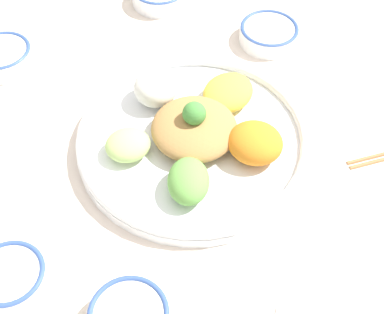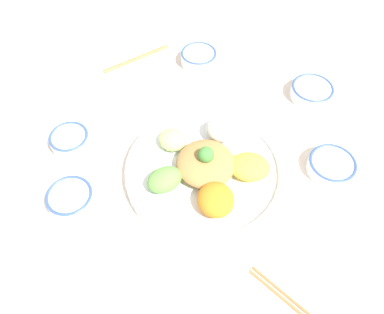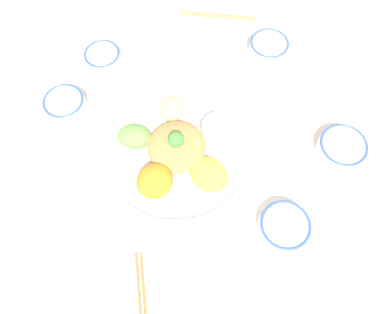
{
  "view_description": "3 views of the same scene",
  "coord_description": "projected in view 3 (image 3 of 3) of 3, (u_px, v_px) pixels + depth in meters",
  "views": [
    {
      "loc": [
        0.57,
        0.04,
        0.69
      ],
      "look_at": [
        0.06,
        0.0,
        0.03
      ],
      "focal_mm": 50.0,
      "sensor_mm": 36.0,
      "label": 1
    },
    {
      "loc": [
        0.26,
        0.43,
        0.76
      ],
      "look_at": [
        0.03,
        -0.04,
        0.03
      ],
      "focal_mm": 35.0,
      "sensor_mm": 36.0,
      "label": 2
    },
    {
      "loc": [
        -0.12,
        0.38,
        0.83
      ],
      "look_at": [
        -0.03,
        0.02,
        0.05
      ],
      "focal_mm": 35.0,
      "sensor_mm": 36.0,
      "label": 3
    }
  ],
  "objects": [
    {
      "name": "ground_plane",
      "position": [
        182.0,
        155.0,
        0.92
      ],
      "size": [
        2.4,
        2.4,
        0.0
      ],
      "primitive_type": "plane",
      "color": "silver"
    },
    {
      "name": "serving_spoon_main",
      "position": [
        24.0,
        166.0,
        0.9
      ],
      "size": [
        0.13,
        0.05,
        0.01
      ],
      "rotation": [
        0.0,
        0.0,
        2.93
      ],
      "color": "white",
      "rests_on": "ground_plane"
    },
    {
      "name": "sauce_bowl_far",
      "position": [
        342.0,
        147.0,
        0.91
      ],
      "size": [
        0.12,
        0.12,
        0.04
      ],
      "color": "white",
      "rests_on": "ground_plane"
    },
    {
      "name": "sauce_bowl_red",
      "position": [
        103.0,
        57.0,
        1.02
      ],
      "size": [
        0.1,
        0.1,
        0.04
      ],
      "color": "white",
      "rests_on": "ground_plane"
    },
    {
      "name": "chopsticks_pair_far",
      "position": [
        218.0,
        15.0,
        1.11
      ],
      "size": [
        0.22,
        0.05,
        0.01
      ],
      "rotation": [
        0.0,
        0.0,
        3.27
      ],
      "color": "#9E6B3D",
      "rests_on": "ground_plane"
    },
    {
      "name": "chopsticks_pair_near",
      "position": [
        143.0,
        310.0,
        0.77
      ],
      "size": [
        0.1,
        0.23,
        0.01
      ],
      "rotation": [
        0.0,
        0.0,
        5.09
      ],
      "color": "#9E6B3D",
      "rests_on": "ground_plane"
    },
    {
      "name": "serving_spoon_extra",
      "position": [
        120.0,
        32.0,
        1.08
      ],
      "size": [
        0.1,
        0.11,
        0.01
      ],
      "rotation": [
        0.0,
        0.0,
        2.25
      ],
      "color": "white",
      "rests_on": "ground_plane"
    },
    {
      "name": "salad_platter",
      "position": [
        178.0,
        149.0,
        0.9
      ],
      "size": [
        0.38,
        0.38,
        0.1
      ],
      "color": "white",
      "rests_on": "ground_plane"
    },
    {
      "name": "rice_bowl_blue",
      "position": [
        269.0,
        47.0,
        1.04
      ],
      "size": [
        0.11,
        0.11,
        0.04
      ],
      "color": "white",
      "rests_on": "ground_plane"
    },
    {
      "name": "rice_bowl_plain",
      "position": [
        284.0,
        226.0,
        0.82
      ],
      "size": [
        0.11,
        0.11,
        0.04
      ],
      "color": "white",
      "rests_on": "ground_plane"
    },
    {
      "name": "sauce_bowl_dark",
      "position": [
        65.0,
        104.0,
        0.95
      ],
      "size": [
        0.1,
        0.1,
        0.04
      ],
      "color": "white",
      "rests_on": "ground_plane"
    }
  ]
}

